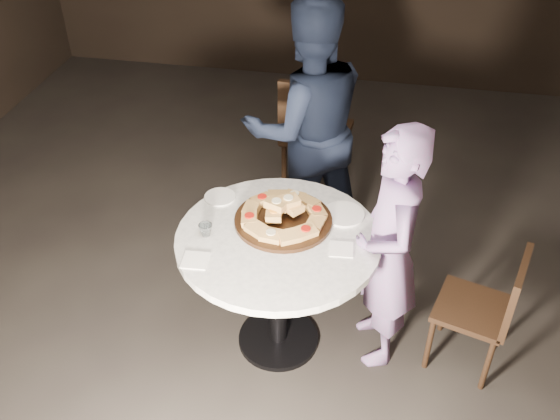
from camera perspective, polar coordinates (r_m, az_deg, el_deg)
name	(u,v)px	position (r m, az deg, el deg)	size (l,w,h in m)	color
floor	(274,327)	(3.80, -0.53, -10.67)	(7.00, 7.00, 0.00)	black
table	(278,258)	(3.27, -0.17, -4.39)	(1.27, 1.27, 0.79)	black
serving_board	(283,220)	(3.26, 0.30, -0.93)	(0.51, 0.51, 0.02)	black
focaccia_pile	(283,213)	(3.24, 0.26, -0.24)	(0.45, 0.46, 0.12)	#BB8A48
plate_left	(220,197)	(3.45, -5.51, 1.20)	(0.17, 0.17, 0.01)	white
plate_right	(344,214)	(3.33, 5.83, -0.38)	(0.22, 0.22, 0.01)	white
water_glass	(206,230)	(3.19, -6.81, -1.81)	(0.07, 0.07, 0.07)	silver
napkin_near	(195,260)	(3.06, -7.76, -4.58)	(0.13, 0.13, 0.01)	white
napkin_far	(341,249)	(3.11, 5.63, -3.59)	(0.12, 0.12, 0.01)	white
chair_far	(314,130)	(4.51, 3.17, 7.30)	(0.50, 0.52, 0.99)	black
chair_right	(490,306)	(3.47, 18.62, -8.28)	(0.47, 0.46, 0.78)	black
diner_navy	(307,128)	(3.97, 2.44, 7.53)	(0.83, 0.65, 1.71)	black
diner_teal	(388,251)	(3.25, 9.82, -3.70)	(0.52, 0.34, 1.44)	slate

